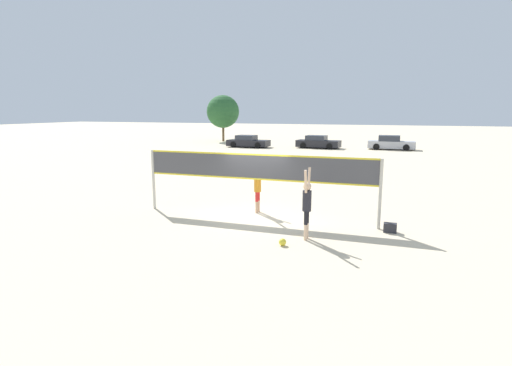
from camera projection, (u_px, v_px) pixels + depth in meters
The scene contains 10 objects.
ground_plane at pixel (256, 218), 15.21m from camera, with size 200.00×200.00×0.00m, color beige.
volleyball_net at pixel (256, 171), 14.89m from camera, with size 9.06×0.11×2.44m.
player_spiker at pixel (307, 202), 12.46m from camera, with size 0.28×0.72×2.27m.
player_blocker at pixel (258, 186), 15.80m from camera, with size 0.28×0.70×2.08m.
volleyball at pixel (282, 242), 12.04m from camera, with size 0.23×0.23×0.23m.
gear_bag at pixel (390, 228), 13.35m from camera, with size 0.42×0.24×0.32m.
parked_car_near at pixel (318, 142), 42.79m from camera, with size 4.74×2.20×1.36m.
parked_car_mid at pixel (248, 142), 43.90m from camera, with size 4.66×2.04×1.32m.
parked_car_far at pixel (391, 143), 41.32m from camera, with size 4.68×1.97×1.45m.
tree_left_cluster at pixel (223, 112), 51.46m from camera, with size 4.20×4.20×5.94m.
Camera 1 is at (4.81, -13.91, 4.04)m, focal length 28.00 mm.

